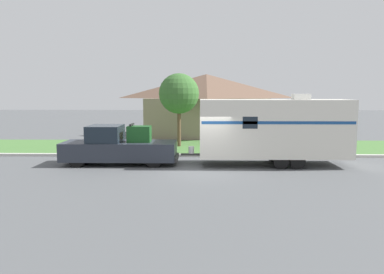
{
  "coord_description": "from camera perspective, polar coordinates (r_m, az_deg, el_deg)",
  "views": [
    {
      "loc": [
        -0.18,
        -17.24,
        3.63
      ],
      "look_at": [
        -0.61,
        1.4,
        1.4
      ],
      "focal_mm": 35.0,
      "sensor_mm": 36.0,
      "label": 1
    }
  ],
  "objects": [
    {
      "name": "house_across_street",
      "position": [
        31.41,
        2.18,
        5.05
      ],
      "size": [
        10.44,
        6.67,
        5.13
      ],
      "color": "gray",
      "rests_on": "ground_plane"
    },
    {
      "name": "ground_plane",
      "position": [
        17.62,
        1.87,
        -5.07
      ],
      "size": [
        120.0,
        120.0,
        0.0
      ],
      "primitive_type": "plane",
      "color": "#515456"
    },
    {
      "name": "mailbox",
      "position": [
        21.87,
        6.67,
        -0.16
      ],
      "size": [
        0.48,
        0.2,
        1.29
      ],
      "color": "brown",
      "rests_on": "ground_plane"
    },
    {
      "name": "travel_trailer",
      "position": [
        19.08,
        12.31,
        1.34
      ],
      "size": [
        8.3,
        2.4,
        3.56
      ],
      "color": "black",
      "rests_on": "ground_plane"
    },
    {
      "name": "curb_strip",
      "position": [
        21.29,
        1.78,
        -2.81
      ],
      "size": [
        80.0,
        0.3,
        0.14
      ],
      "color": "beige",
      "rests_on": "ground_plane"
    },
    {
      "name": "lawn_strip",
      "position": [
        24.91,
        1.71,
        -1.53
      ],
      "size": [
        80.0,
        7.0,
        0.03
      ],
      "color": "#477538",
      "rests_on": "ground_plane"
    },
    {
      "name": "pickup_truck",
      "position": [
        19.3,
        -11.15,
        -1.53
      ],
      "size": [
        5.81,
        1.97,
        2.07
      ],
      "color": "black",
      "rests_on": "ground_plane"
    },
    {
      "name": "tree_in_yard",
      "position": [
        24.93,
        -2.01,
        6.59
      ],
      "size": [
        2.67,
        2.67,
        4.89
      ],
      "color": "brown",
      "rests_on": "ground_plane"
    }
  ]
}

